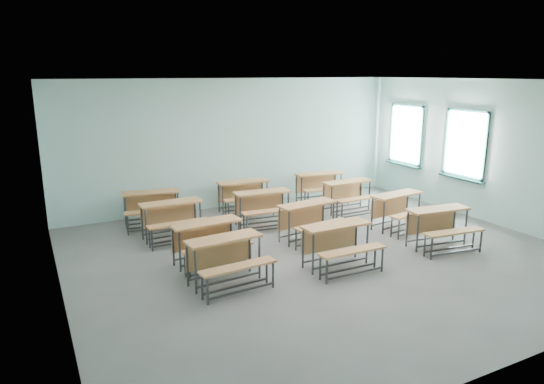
{
  "coord_description": "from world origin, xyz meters",
  "views": [
    {
      "loc": [
        -4.78,
        -7.18,
        3.33
      ],
      "look_at": [
        -0.45,
        1.2,
        1.0
      ],
      "focal_mm": 32.0,
      "sensor_mm": 36.0,
      "label": 1
    }
  ],
  "objects": [
    {
      "name": "desk_unit_r0c0",
      "position": [
        -2.09,
        -0.42,
        0.52
      ],
      "size": [
        1.29,
        0.92,
        0.77
      ],
      "rotation": [
        0.0,
        0.0,
        0.08
      ],
      "color": "#BF7A45",
      "rests_on": "ground"
    },
    {
      "name": "desk_unit_r3c2",
      "position": [
        2.01,
        3.19,
        0.52
      ],
      "size": [
        1.33,
        0.98,
        0.77
      ],
      "rotation": [
        0.0,
        0.0,
        -0.13
      ],
      "color": "#BF7A45",
      "rests_on": "ground"
    },
    {
      "name": "desk_unit_r3c1",
      "position": [
        -0.15,
        3.23,
        0.52
      ],
      "size": [
        1.3,
        0.93,
        0.77
      ],
      "rotation": [
        0.0,
        0.0,
        -0.09
      ],
      "color": "#BF7A45",
      "rests_on": "ground"
    },
    {
      "name": "desk_unit_r0c1",
      "position": [
        -0.1,
        -0.66,
        0.52
      ],
      "size": [
        1.24,
        0.83,
        0.77
      ],
      "rotation": [
        0.0,
        0.0,
        -0.01
      ],
      "color": "#BF7A45",
      "rests_on": "ground"
    },
    {
      "name": "desk_unit_r0c2",
      "position": [
        2.23,
        -0.74,
        0.52
      ],
      "size": [
        1.33,
        0.97,
        0.77
      ],
      "rotation": [
        0.0,
        0.0,
        -0.12
      ],
      "color": "#BF7A45",
      "rests_on": "ground"
    },
    {
      "name": "desk_unit_r2c0",
      "position": [
        -2.24,
        2.12,
        0.52
      ],
      "size": [
        1.24,
        0.84,
        0.77
      ],
      "rotation": [
        0.0,
        0.0,
        0.01
      ],
      "color": "#BF7A45",
      "rests_on": "ground"
    },
    {
      "name": "desk_unit_r2c2",
      "position": [
        2.12,
        2.07,
        0.52
      ],
      "size": [
        1.24,
        0.84,
        0.77
      ],
      "rotation": [
        0.0,
        0.0,
        0.01
      ],
      "color": "#BF7A45",
      "rests_on": "ground"
    },
    {
      "name": "room",
      "position": [
        0.08,
        0.03,
        1.6
      ],
      "size": [
        9.04,
        8.04,
        3.24
      ],
      "color": "gray",
      "rests_on": "ground"
    },
    {
      "name": "desk_unit_r1c2",
      "position": [
        2.34,
        0.54,
        0.52
      ],
      "size": [
        1.33,
        0.98,
        0.77
      ],
      "rotation": [
        0.0,
        0.0,
        0.13
      ],
      "color": "#BF7A45",
      "rests_on": "ground"
    },
    {
      "name": "desk_unit_r1c0",
      "position": [
        -2.05,
        0.51,
        0.52
      ],
      "size": [
        1.28,
        0.9,
        0.77
      ],
      "rotation": [
        0.0,
        0.0,
        0.06
      ],
      "color": "#BF7A45",
      "rests_on": "ground"
    },
    {
      "name": "desk_unit_r2c1",
      "position": [
        -0.2,
        2.08,
        0.52
      ],
      "size": [
        1.31,
        0.95,
        0.77
      ],
      "rotation": [
        0.0,
        0.0,
        -0.1
      ],
      "color": "#BF7A45",
      "rests_on": "ground"
    },
    {
      "name": "desk_unit_r1c1",
      "position": [
        0.2,
        0.76,
        0.52
      ],
      "size": [
        1.32,
        0.96,
        0.77
      ],
      "rotation": [
        0.0,
        0.0,
        0.11
      ],
      "color": "#BF7A45",
      "rests_on": "ground"
    },
    {
      "name": "desk_unit_r3c0",
      "position": [
        -2.4,
        3.21,
        0.52
      ],
      "size": [
        1.33,
        0.98,
        0.77
      ],
      "rotation": [
        0.0,
        0.0,
        -0.13
      ],
      "color": "#BF7A45",
      "rests_on": "ground"
    }
  ]
}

